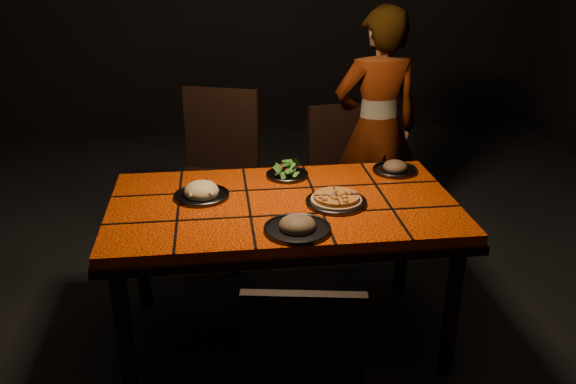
{
  "coord_description": "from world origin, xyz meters",
  "views": [
    {
      "loc": [
        -0.3,
        -2.57,
        1.9
      ],
      "look_at": [
        0.02,
        -0.06,
        0.82
      ],
      "focal_mm": 38.0,
      "sensor_mm": 36.0,
      "label": 1
    }
  ],
  "objects": [
    {
      "name": "chair_near",
      "position": [
        -0.03,
        -0.89,
        0.5
      ],
      "size": [
        0.45,
        0.45,
        0.88
      ],
      "rotation": [
        0.0,
        0.0,
        2.98
      ],
      "color": "black",
      "rests_on": "ground"
    },
    {
      "name": "plate_mushroom_b",
      "position": [
        0.63,
        0.31,
        0.77
      ],
      "size": [
        0.23,
        0.23,
        0.08
      ],
      "color": "#37373C",
      "rests_on": "dining_table"
    },
    {
      "name": "dining_table",
      "position": [
        0.0,
        0.0,
        0.67
      ],
      "size": [
        1.62,
        0.92,
        0.75
      ],
      "color": "#EB4307",
      "rests_on": "ground"
    },
    {
      "name": "plate_salad",
      "position": [
        0.06,
        0.31,
        0.78
      ],
      "size": [
        0.22,
        0.22,
        0.07
      ],
      "color": "#37373C",
      "rests_on": "dining_table"
    },
    {
      "name": "chair_far_left",
      "position": [
        -0.3,
        0.96,
        0.59
      ],
      "size": [
        0.6,
        0.6,
        1.04
      ],
      "rotation": [
        0.0,
        0.0,
        -0.34
      ],
      "color": "black",
      "rests_on": "ground"
    },
    {
      "name": "plate_pizza",
      "position": [
        0.24,
        -0.06,
        0.77
      ],
      "size": [
        0.28,
        0.28,
        0.04
      ],
      "color": "#37373C",
      "rests_on": "dining_table"
    },
    {
      "name": "room_shell",
      "position": [
        0.0,
        0.0,
        1.5
      ],
      "size": [
        6.04,
        7.04,
        3.08
      ],
      "color": "black",
      "rests_on": "ground"
    },
    {
      "name": "plate_mushroom_a",
      "position": [
        0.02,
        -0.31,
        0.77
      ],
      "size": [
        0.29,
        0.29,
        0.09
      ],
      "color": "#37373C",
      "rests_on": "dining_table"
    },
    {
      "name": "diner",
      "position": [
        0.72,
        1.03,
        0.76
      ],
      "size": [
        0.58,
        0.4,
        1.52
      ],
      "primitive_type": "imported",
      "rotation": [
        0.0,
        0.0,
        3.21
      ],
      "color": "brown",
      "rests_on": "ground"
    },
    {
      "name": "plate_pasta",
      "position": [
        -0.37,
        0.1,
        0.77
      ],
      "size": [
        0.26,
        0.26,
        0.09
      ],
      "color": "#37373C",
      "rests_on": "dining_table"
    },
    {
      "name": "chair_far_right",
      "position": [
        0.51,
        0.99,
        0.52
      ],
      "size": [
        0.48,
        0.48,
        0.91
      ],
      "rotation": [
        0.0,
        0.0,
        0.2
      ],
      "color": "black",
      "rests_on": "ground"
    }
  ]
}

